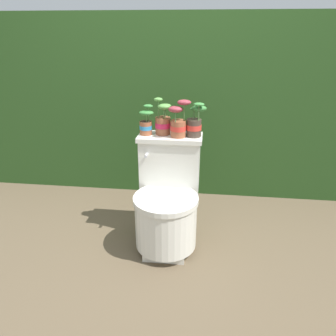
% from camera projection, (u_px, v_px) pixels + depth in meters
% --- Properties ---
extents(ground_plane, '(12.00, 12.00, 0.00)m').
position_uv_depth(ground_plane, '(164.00, 248.00, 2.34)').
color(ground_plane, brown).
extents(hedge_backdrop, '(4.01, 0.74, 1.58)m').
position_uv_depth(hedge_backdrop, '(180.00, 102.00, 3.17)').
color(hedge_backdrop, '#284C1E').
rests_on(hedge_backdrop, ground).
extents(toilet, '(0.44, 0.58, 0.77)m').
position_uv_depth(toilet, '(167.00, 202.00, 2.27)').
color(toilet, silver).
rests_on(toilet, ground).
extents(potted_plant_left, '(0.10, 0.09, 0.21)m').
position_uv_depth(potted_plant_left, '(146.00, 124.00, 2.24)').
color(potted_plant_left, '#9E5638').
rests_on(potted_plant_left, toilet).
extents(potted_plant_midleft, '(0.12, 0.11, 0.26)m').
position_uv_depth(potted_plant_midleft, '(163.00, 122.00, 2.24)').
color(potted_plant_midleft, '#9E5638').
rests_on(potted_plant_midleft, toilet).
extents(potted_plant_middle, '(0.15, 0.13, 0.25)m').
position_uv_depth(potted_plant_middle, '(178.00, 122.00, 2.18)').
color(potted_plant_middle, '#9E5638').
rests_on(potted_plant_middle, toilet).
extents(potted_plant_midright, '(0.13, 0.11, 0.24)m').
position_uv_depth(potted_plant_midright, '(195.00, 123.00, 2.20)').
color(potted_plant_midright, '#47382D').
rests_on(potted_plant_midright, toilet).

